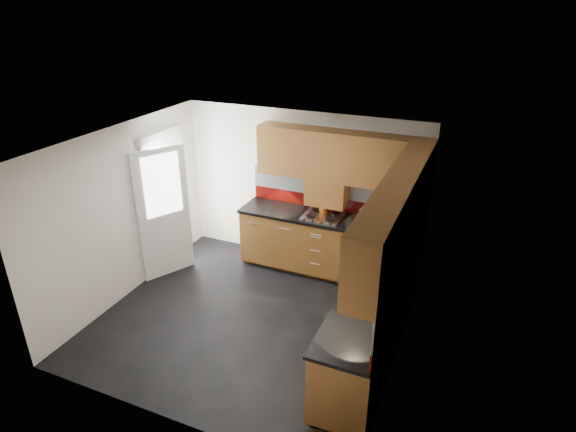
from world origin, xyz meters
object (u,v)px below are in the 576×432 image
at_px(utensil_pot, 323,207).
at_px(toaster, 370,216).
at_px(food_processor, 396,247).
at_px(gas_hob, 323,216).

bearing_deg(utensil_pot, toaster, -3.05).
bearing_deg(food_processor, gas_hob, 148.13).
height_order(gas_hob, toaster, toaster).
xyz_separation_m(gas_hob, food_processor, (1.23, -0.76, 0.13)).
distance_m(toaster, food_processor, 1.04).
relative_size(utensil_pot, food_processor, 1.36).
height_order(toaster, food_processor, food_processor).
distance_m(gas_hob, utensil_pot, 0.19).
xyz_separation_m(gas_hob, toaster, (0.68, 0.12, 0.08)).
xyz_separation_m(toaster, food_processor, (0.55, -0.88, 0.05)).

